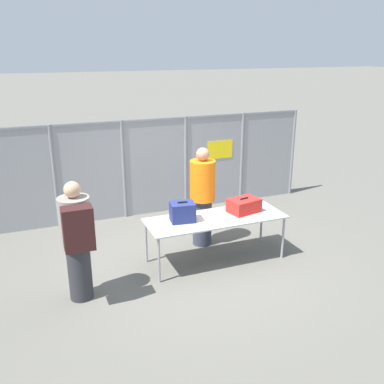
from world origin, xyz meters
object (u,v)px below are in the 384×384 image
object	(u,v)px
suitcase_navy	(182,212)
suitcase_red	(244,205)
traveler_hooded	(77,238)
inspection_table	(216,220)
security_worker_near	(202,196)
utility_trailer	(205,170)

from	to	relation	value
suitcase_navy	suitcase_red	size ratio (longest dim) A/B	0.74
suitcase_red	traveler_hooded	distance (m)	2.85
inspection_table	security_worker_near	bearing A→B (deg)	85.98
security_worker_near	utility_trailer	size ratio (longest dim) A/B	0.46
inspection_table	suitcase_navy	distance (m)	0.60
suitcase_red	security_worker_near	xyz separation A→B (m)	(-0.50, 0.61, 0.04)
suitcase_red	utility_trailer	bearing A→B (deg)	76.31
utility_trailer	suitcase_red	bearing A→B (deg)	-103.69
inspection_table	traveler_hooded	distance (m)	2.31
inspection_table	utility_trailer	size ratio (longest dim) A/B	0.59
suitcase_navy	traveler_hooded	distance (m)	1.77
inspection_table	suitcase_red	distance (m)	0.58
suitcase_navy	security_worker_near	size ratio (longest dim) A/B	0.24
utility_trailer	suitcase_navy	bearing A→B (deg)	-118.20
utility_trailer	traveler_hooded	bearing A→B (deg)	-131.30
suitcase_red	security_worker_near	size ratio (longest dim) A/B	0.32
security_worker_near	inspection_table	bearing A→B (deg)	73.78
utility_trailer	inspection_table	bearing A→B (deg)	-110.95
suitcase_navy	suitcase_red	world-z (taller)	suitcase_navy
suitcase_red	security_worker_near	bearing A→B (deg)	129.50
suitcase_navy	suitcase_red	bearing A→B (deg)	-0.44
suitcase_navy	utility_trailer	bearing A→B (deg)	61.80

